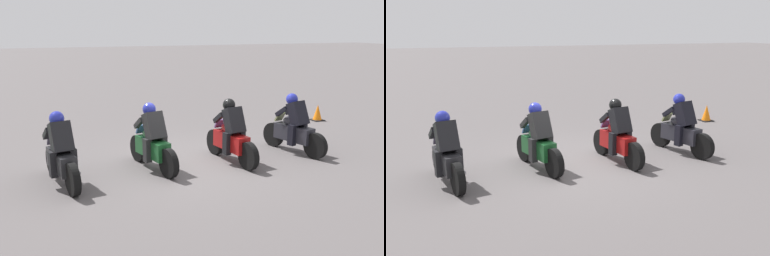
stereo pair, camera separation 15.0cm
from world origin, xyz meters
The scene contains 6 objects.
ground_plane centered at (0.00, 0.00, 0.00)m, with size 120.00×120.00×0.00m, color #565151.
rider_lane_a centered at (-0.14, -2.75, 0.62)m, with size 2.02×0.66×1.51m.
rider_lane_b centered at (-0.25, -0.90, 0.62)m, with size 2.04×0.58×1.51m.
rider_lane_c centered at (-0.08, 0.99, 0.62)m, with size 2.02×0.64×1.51m.
rider_lane_d centered at (-0.33, 2.99, 0.62)m, with size 2.03×0.62×1.51m.
traffic_cone centered at (2.73, -5.75, 0.25)m, with size 0.40×0.40×0.55m.
Camera 2 is at (-8.97, 3.47, 3.15)m, focal length 39.76 mm.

